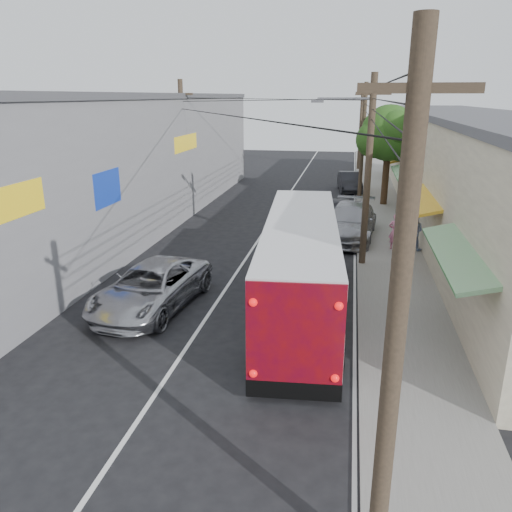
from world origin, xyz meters
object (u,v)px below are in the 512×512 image
(pedestrian_near, at_px, (395,232))
(pedestrian_far, at_px, (414,231))
(parked_car_mid, at_px, (342,211))
(coach_bus, at_px, (300,265))
(parked_suv, at_px, (350,222))
(parked_car_far, at_px, (350,182))
(jeepney, at_px, (151,287))

(pedestrian_near, xyz_separation_m, pedestrian_far, (0.87, 0.12, 0.02))
(parked_car_mid, relative_size, pedestrian_near, 2.30)
(coach_bus, relative_size, pedestrian_far, 6.36)
(coach_bus, xyz_separation_m, parked_car_mid, (1.11, 13.20, -0.98))
(parked_suv, bearing_deg, parked_car_far, 96.54)
(parked_suv, height_order, pedestrian_far, pedestrian_far)
(coach_bus, xyz_separation_m, jeepney, (-5.08, -0.74, -0.89))
(parked_car_mid, bearing_deg, pedestrian_near, -72.25)
(jeepney, bearing_deg, parked_suv, 64.25)
(pedestrian_near, bearing_deg, jeepney, 56.88)
(jeepney, xyz_separation_m, parked_car_far, (6.55, 23.94, -0.03))
(parked_car_mid, distance_m, parked_car_far, 10.00)
(parked_suv, xyz_separation_m, parked_car_far, (-0.14, 13.52, -0.14))
(jeepney, relative_size, parked_car_mid, 1.40)
(coach_bus, relative_size, parked_suv, 1.86)
(parked_suv, bearing_deg, pedestrian_far, -25.68)
(pedestrian_far, bearing_deg, jeepney, 63.65)
(parked_car_far, xyz_separation_m, pedestrian_far, (3.14, -15.37, 0.26))
(jeepney, height_order, parked_car_far, jeepney)
(jeepney, xyz_separation_m, parked_suv, (6.69, 10.42, 0.11))
(parked_car_far, relative_size, pedestrian_near, 2.61)
(coach_bus, height_order, parked_suv, coach_bus)
(parked_car_mid, height_order, parked_car_far, parked_car_far)
(parked_suv, distance_m, pedestrian_far, 3.53)
(jeepney, relative_size, pedestrian_far, 3.14)
(parked_car_mid, xyz_separation_m, pedestrian_near, (2.63, -5.49, 0.31))
(coach_bus, bearing_deg, pedestrian_near, 59.57)
(coach_bus, xyz_separation_m, parked_car_far, (1.47, 23.20, -0.92))
(parked_car_mid, bearing_deg, parked_suv, -89.82)
(parked_car_far, bearing_deg, parked_car_mid, -98.39)
(pedestrian_near, relative_size, pedestrian_far, 0.97)
(jeepney, distance_m, pedestrian_near, 12.22)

